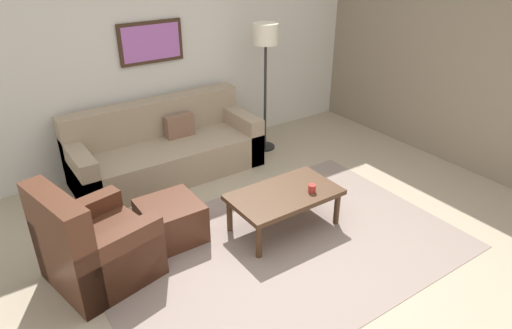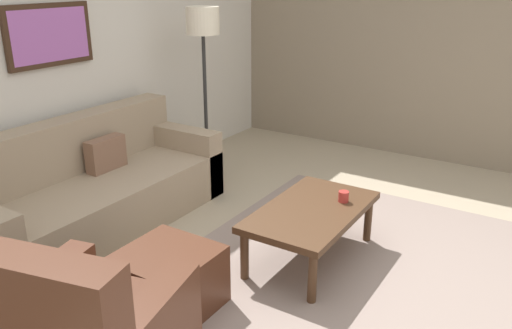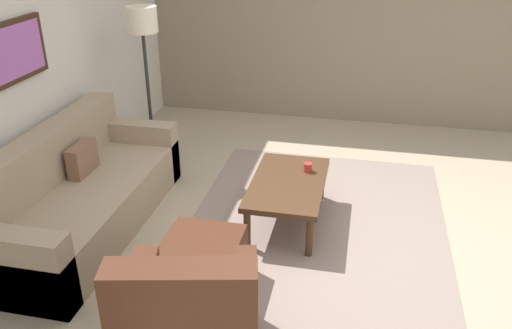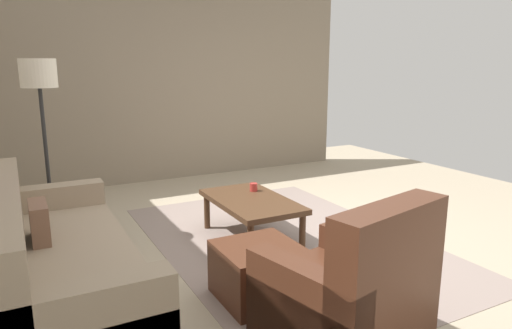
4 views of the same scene
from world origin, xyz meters
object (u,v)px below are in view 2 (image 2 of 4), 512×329
object	(u,v)px
couch_main	(88,192)
ottoman	(168,281)
framed_artwork	(50,35)
cup	(344,197)
coffee_table	(311,215)
lamp_standing	(203,39)

from	to	relation	value
couch_main	ottoman	distance (m)	1.45
couch_main	framed_artwork	world-z (taller)	framed_artwork
couch_main	framed_artwork	distance (m)	1.31
couch_main	cup	world-z (taller)	couch_main
coffee_table	lamp_standing	xyz separation A→B (m)	(0.95, 1.68, 1.05)
ottoman	framed_artwork	world-z (taller)	framed_artwork
couch_main	cup	size ratio (longest dim) A/B	28.20
ottoman	coffee_table	size ratio (longest dim) A/B	0.51
framed_artwork	couch_main	bearing A→B (deg)	-108.38
cup	framed_artwork	bearing A→B (deg)	103.71
cup	framed_artwork	size ratio (longest dim) A/B	0.10
cup	lamp_standing	size ratio (longest dim) A/B	0.05
coffee_table	framed_artwork	xyz separation A→B (m)	(-0.35, 2.24, 1.17)
lamp_standing	ottoman	bearing A→B (deg)	-148.72
framed_artwork	coffee_table	bearing A→B (deg)	-81.13
lamp_standing	framed_artwork	size ratio (longest dim) A/B	2.13
couch_main	ottoman	xyz separation A→B (m)	(-0.54, -1.34, -0.10)
ottoman	cup	bearing A→B (deg)	-26.19
cup	framed_artwork	world-z (taller)	framed_artwork
cup	framed_artwork	distance (m)	2.68
coffee_table	cup	size ratio (longest dim) A/B	13.60
lamp_standing	coffee_table	bearing A→B (deg)	-119.59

